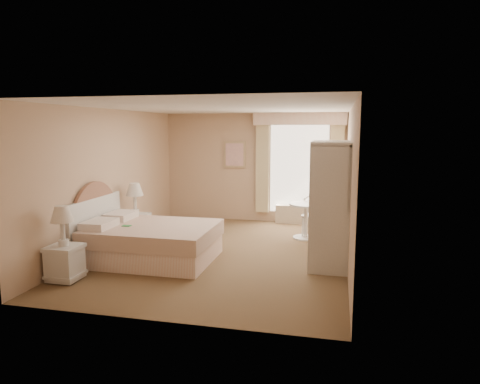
% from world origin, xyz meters
% --- Properties ---
extents(room, '(4.21, 5.51, 2.51)m').
position_xyz_m(room, '(0.00, 0.00, 1.25)').
color(room, brown).
rests_on(room, ground).
extents(window, '(2.05, 0.22, 2.51)m').
position_xyz_m(window, '(1.05, 2.65, 1.34)').
color(window, white).
rests_on(window, room).
extents(framed_art, '(0.52, 0.04, 0.62)m').
position_xyz_m(framed_art, '(-0.45, 2.71, 1.55)').
color(framed_art, tan).
rests_on(framed_art, room).
extents(bed, '(2.07, 1.55, 1.37)m').
position_xyz_m(bed, '(-1.13, -0.65, 0.33)').
color(bed, '#E1AB92').
rests_on(bed, room).
extents(nightstand_near, '(0.44, 0.44, 1.07)m').
position_xyz_m(nightstand_near, '(-1.84, -1.83, 0.40)').
color(nightstand_near, silver).
rests_on(nightstand_near, room).
extents(nightstand_far, '(0.46, 0.46, 1.11)m').
position_xyz_m(nightstand_far, '(-1.84, 0.37, 0.42)').
color(nightstand_far, silver).
rests_on(nightstand_far, room).
extents(round_table, '(0.66, 0.66, 0.70)m').
position_xyz_m(round_table, '(1.33, 1.33, 0.47)').
color(round_table, silver).
rests_on(round_table, room).
extents(cafe_chair, '(0.39, 0.39, 0.81)m').
position_xyz_m(cafe_chair, '(1.41, 1.59, 0.47)').
color(cafe_chair, silver).
rests_on(cafe_chair, room).
extents(armoire, '(0.59, 1.18, 1.96)m').
position_xyz_m(armoire, '(1.81, -0.19, 0.81)').
color(armoire, silver).
rests_on(armoire, room).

